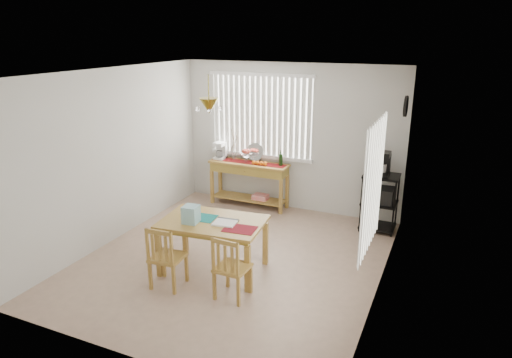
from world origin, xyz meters
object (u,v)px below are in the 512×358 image
at_px(cart_items, 383,164).
at_px(chair_right, 231,268).
at_px(sideboard, 249,173).
at_px(dining_table, 213,226).
at_px(wire_cart, 380,197).
at_px(chair_left, 166,257).

bearing_deg(cart_items, chair_right, -114.61).
relative_size(sideboard, cart_items, 3.81).
height_order(dining_table, chair_right, chair_right).
bearing_deg(chair_right, sideboard, 110.59).
distance_m(sideboard, cart_items, 2.42).
xyz_separation_m(sideboard, dining_table, (0.57, -2.40, 0.02)).
height_order(wire_cart, chair_right, wire_cart).
distance_m(wire_cart, chair_left, 3.57).
height_order(cart_items, chair_right, cart_items).
xyz_separation_m(cart_items, chair_right, (-1.27, -2.77, -0.71)).
relative_size(dining_table, chair_right, 1.73).
bearing_deg(cart_items, sideboard, 176.48).
height_order(sideboard, chair_left, chair_left).
bearing_deg(chair_left, sideboard, 94.62).
bearing_deg(chair_right, dining_table, 135.37).
distance_m(cart_items, chair_left, 3.64).
bearing_deg(cart_items, chair_left, -126.46).
height_order(sideboard, cart_items, cart_items).
relative_size(cart_items, dining_table, 0.27).
relative_size(chair_left, chair_right, 1.02).
relative_size(sideboard, wire_cart, 1.57).
xyz_separation_m(wire_cart, chair_left, (-2.12, -2.86, -0.15)).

